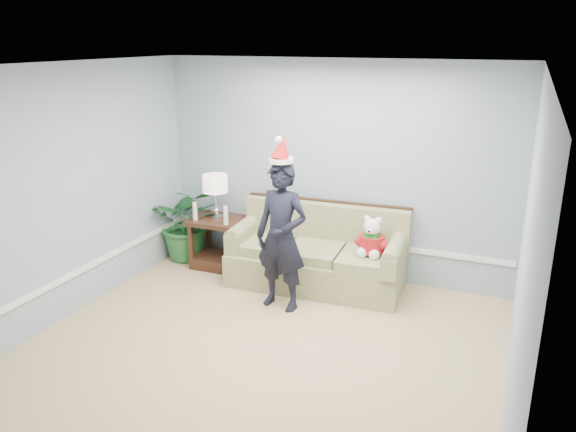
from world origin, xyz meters
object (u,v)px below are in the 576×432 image
(sofa, at_px, (318,257))
(man, at_px, (282,237))
(table_lamp, at_px, (215,185))
(side_table, at_px, (218,248))
(houseplant, at_px, (188,222))
(teddy_bear, at_px, (372,241))

(sofa, relative_size, man, 1.28)
(sofa, distance_m, table_lamp, 1.61)
(sofa, distance_m, side_table, 1.41)
(table_lamp, distance_m, houseplant, 0.78)
(sofa, xyz_separation_m, side_table, (-1.40, 0.00, -0.09))
(side_table, height_order, man, man)
(teddy_bear, bearing_deg, sofa, 175.08)
(table_lamp, height_order, houseplant, table_lamp)
(teddy_bear, bearing_deg, table_lamp, -179.86)
(table_lamp, bearing_deg, man, -31.01)
(man, bearing_deg, sofa, 85.00)
(sofa, xyz_separation_m, houseplant, (-1.92, 0.09, 0.17))
(table_lamp, bearing_deg, sofa, -0.40)
(sofa, bearing_deg, side_table, 176.67)
(side_table, height_order, table_lamp, table_lamp)
(sofa, bearing_deg, man, -105.15)
(table_lamp, bearing_deg, side_table, -29.21)
(sofa, bearing_deg, table_lamp, 176.34)
(sofa, height_order, teddy_bear, same)
(side_table, bearing_deg, sofa, -0.06)
(sofa, xyz_separation_m, table_lamp, (-1.42, 0.01, 0.76))
(side_table, bearing_deg, houseplant, 169.98)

